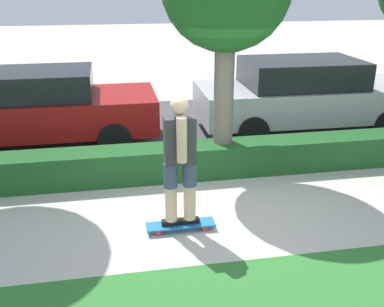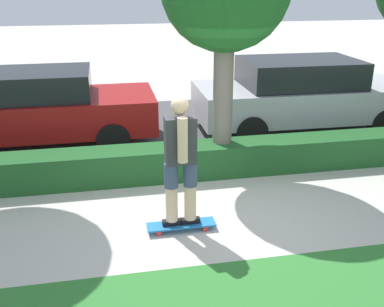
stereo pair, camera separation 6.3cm
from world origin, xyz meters
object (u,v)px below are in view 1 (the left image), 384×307
(skateboard, at_px, (181,225))
(parked_car_middle, at_px, (304,94))
(parked_car_front, at_px, (38,107))
(skater_person, at_px, (180,159))

(skateboard, bearing_deg, parked_car_middle, 48.56)
(parked_car_front, height_order, parked_car_middle, parked_car_middle)
(parked_car_middle, bearing_deg, skater_person, -130.61)
(skateboard, relative_size, skater_person, 0.53)
(skater_person, bearing_deg, skateboard, 45.00)
(skater_person, relative_size, parked_car_middle, 0.37)
(parked_car_middle, bearing_deg, skateboard, -130.61)
(parked_car_middle, bearing_deg, parked_car_front, -179.31)
(parked_car_front, bearing_deg, skateboard, -59.63)
(skateboard, xyz_separation_m, parked_car_middle, (3.35, 3.80, 0.73))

